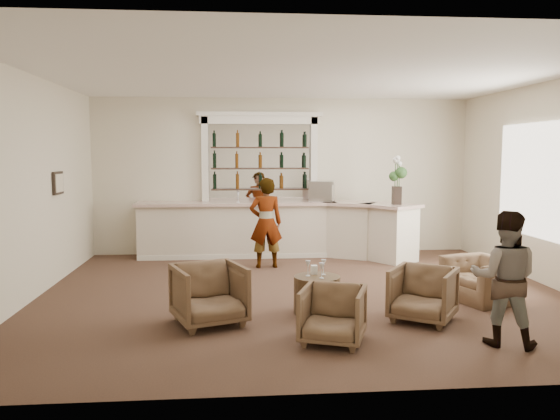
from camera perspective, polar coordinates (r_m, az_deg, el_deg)
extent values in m
plane|color=#523729|center=(8.49, 2.47, -8.69)|extent=(8.00, 8.00, 0.00)
cube|color=beige|center=(11.70, 0.32, 3.55)|extent=(8.00, 0.04, 3.30)
cube|color=beige|center=(8.67, -24.72, 2.14)|extent=(0.04, 7.00, 3.30)
cube|color=beige|center=(9.60, 26.96, 2.36)|extent=(0.04, 7.00, 3.30)
cube|color=white|center=(8.29, 2.58, 13.97)|extent=(8.00, 7.00, 0.04)
cube|color=white|center=(10.01, 25.33, 2.84)|extent=(0.05, 2.40, 1.90)
cube|color=black|center=(9.80, -22.18, 2.63)|extent=(0.04, 0.46, 0.38)
cube|color=beige|center=(9.79, -22.05, 2.63)|extent=(0.01, 0.38, 0.30)
cube|color=white|center=(11.41, -4.54, -2.14)|extent=(4.00, 0.70, 1.08)
cube|color=beige|center=(11.32, -4.56, 0.71)|extent=(4.10, 0.82, 0.06)
cube|color=white|center=(11.43, 7.34, -2.15)|extent=(1.12, 1.04, 1.08)
cube|color=beige|center=(11.35, 7.40, 0.69)|extent=(1.27, 1.19, 0.06)
cube|color=white|center=(11.11, 11.44, -2.46)|extent=(1.08, 1.14, 1.08)
cube|color=beige|center=(11.02, 11.53, 0.46)|extent=(1.24, 1.29, 0.06)
cube|color=silver|center=(11.16, -4.51, -4.87)|extent=(4.00, 0.06, 0.10)
cube|color=white|center=(11.64, -2.13, 5.01)|extent=(2.15, 0.02, 1.65)
cube|color=silver|center=(11.60, -7.80, 2.48)|extent=(0.14, 0.16, 2.90)
cube|color=silver|center=(11.71, 3.53, 2.56)|extent=(0.14, 0.16, 2.90)
cube|color=silver|center=(11.59, -2.14, 9.40)|extent=(2.52, 0.16, 0.18)
cube|color=silver|center=(11.60, -2.14, 10.00)|extent=(2.64, 0.20, 0.08)
cube|color=#322219|center=(11.55, -2.10, 2.17)|extent=(2.05, 0.20, 0.03)
cube|color=#322219|center=(11.53, -2.10, 4.35)|extent=(2.05, 0.20, 0.03)
cube|color=#322219|center=(11.52, -2.11, 6.54)|extent=(2.05, 0.20, 0.03)
cylinder|color=#46341E|center=(7.45, 3.88, -8.80)|extent=(0.63, 0.63, 0.50)
imported|color=gray|center=(10.20, -1.49, -1.35)|extent=(0.64, 0.45, 1.69)
imported|color=gray|center=(6.61, 22.41, -6.61)|extent=(0.91, 0.83, 1.52)
imported|color=brown|center=(6.98, -7.41, -8.72)|extent=(1.07, 1.08, 0.77)
imported|color=brown|center=(6.32, 5.54, -10.83)|extent=(0.90, 0.91, 0.65)
imported|color=brown|center=(7.28, 14.70, -8.51)|extent=(1.05, 1.06, 0.70)
imported|color=brown|center=(8.53, 20.39, -6.84)|extent=(1.11, 1.18, 0.62)
cube|color=silver|center=(11.41, 4.38, 1.97)|extent=(0.58, 0.53, 0.42)
cube|color=black|center=(10.95, 12.09, 1.51)|extent=(0.16, 0.16, 0.36)
cube|color=white|center=(7.51, 3.58, -6.25)|extent=(0.08, 0.08, 0.12)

